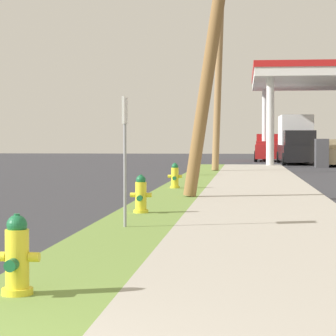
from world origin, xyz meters
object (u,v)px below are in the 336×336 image
at_px(fire_hydrant_third, 175,177).
at_px(car_tan_by_near_pump, 332,154).
at_px(fire_hydrant_nearest, 17,259).
at_px(fire_hydrant_fourth, 195,167).
at_px(fire_hydrant_second, 141,196).
at_px(truck_red_at_forecourt, 269,148).
at_px(utility_pole_midground, 218,5).
at_px(truck_black_on_apron, 296,141).
at_px(street_sign_post, 125,134).
at_px(utility_pole_background, 219,64).

relative_size(fire_hydrant_third, car_tan_by_near_pump, 0.16).
relative_size(fire_hydrant_nearest, fire_hydrant_fourth, 1.00).
bearing_deg(fire_hydrant_second, truck_red_at_forecourt, 84.73).
relative_size(fire_hydrant_third, utility_pole_midground, 0.08).
bearing_deg(truck_black_on_apron, street_sign_post, -98.07).
distance_m(fire_hydrant_third, car_tan_by_near_pump, 23.64).
bearing_deg(fire_hydrant_nearest, truck_black_on_apron, 82.79).
bearing_deg(street_sign_post, truck_black_on_apron, 81.93).
bearing_deg(car_tan_by_near_pump, utility_pole_midground, -102.41).
relative_size(fire_hydrant_second, truck_red_at_forecourt, 0.14).
relative_size(fire_hydrant_second, utility_pole_midground, 0.08).
xyz_separation_m(utility_pole_background, truck_red_at_forecourt, (2.97, 19.87, -4.13)).
bearing_deg(fire_hydrant_third, car_tan_by_near_pump, 72.60).
relative_size(utility_pole_midground, car_tan_by_near_pump, 2.03).
height_order(fire_hydrant_nearest, fire_hydrant_second, same).
relative_size(fire_hydrant_fourth, street_sign_post, 0.35).
distance_m(fire_hydrant_fourth, car_tan_by_near_pump, 15.90).
bearing_deg(fire_hydrant_third, truck_red_at_forecourt, 83.46).
bearing_deg(truck_red_at_forecourt, fire_hydrant_third, -96.54).
bearing_deg(truck_black_on_apron, fire_hydrant_second, -98.74).
height_order(fire_hydrant_third, utility_pole_midground, utility_pole_midground).
xyz_separation_m(fire_hydrant_fourth, truck_black_on_apron, (5.24, 18.21, 1.04)).
relative_size(fire_hydrant_nearest, fire_hydrant_third, 1.00).
xyz_separation_m(utility_pole_midground, truck_black_on_apron, (3.90, 29.81, -3.38)).
bearing_deg(car_tan_by_near_pump, fire_hydrant_third, -107.40).
bearing_deg(truck_black_on_apron, fire_hydrant_third, -101.26).
distance_m(fire_hydrant_second, fire_hydrant_third, 7.56).
bearing_deg(fire_hydrant_nearest, truck_red_at_forecourt, 85.50).
bearing_deg(street_sign_post, fire_hydrant_nearest, -91.38).
height_order(fire_hydrant_nearest, car_tan_by_near_pump, car_tan_by_near_pump).
bearing_deg(car_tan_by_near_pump, utility_pole_background, -123.75).
height_order(fire_hydrant_fourth, truck_red_at_forecourt, truck_red_at_forecourt).
bearing_deg(utility_pole_midground, fire_hydrant_third, 112.65).
relative_size(fire_hydrant_nearest, street_sign_post, 0.35).
bearing_deg(fire_hydrant_second, utility_pole_background, 87.86).
distance_m(utility_pole_midground, truck_red_at_forecourt, 36.67).
xyz_separation_m(fire_hydrant_third, car_tan_by_near_pump, (7.07, 22.56, 0.28)).
xyz_separation_m(street_sign_post, truck_black_on_apron, (5.17, 36.44, -0.15)).
relative_size(utility_pole_midground, street_sign_post, 4.40).
height_order(fire_hydrant_nearest, street_sign_post, street_sign_post).
distance_m(fire_hydrant_nearest, utility_pole_midground, 12.92).
bearing_deg(utility_pole_midground, car_tan_by_near_pump, 77.59).
xyz_separation_m(utility_pole_midground, truck_red_at_forecourt, (2.41, 36.37, -3.95)).
distance_m(fire_hydrant_second, utility_pole_midground, 6.28).
relative_size(fire_hydrant_second, utility_pole_background, 0.08).
distance_m(fire_hydrant_fourth, street_sign_post, 18.27).
bearing_deg(fire_hydrant_third, fire_hydrant_nearest, -90.08).
relative_size(fire_hydrant_fourth, utility_pole_midground, 0.08).
bearing_deg(fire_hydrant_fourth, fire_hydrant_nearest, -90.14).
distance_m(street_sign_post, car_tan_by_near_pump, 33.24).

